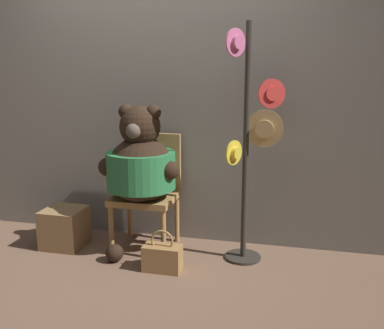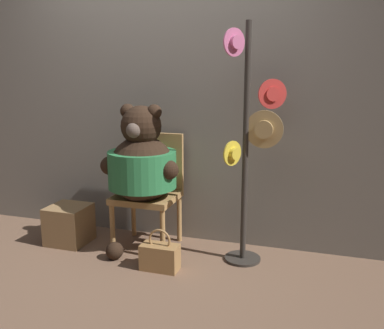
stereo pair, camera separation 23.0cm
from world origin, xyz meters
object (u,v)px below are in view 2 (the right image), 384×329
chair (150,186)px  hat_display_rack (249,147)px  handbag_on_ground (160,256)px  teddy_bear (142,165)px

chair → hat_display_rack: hat_display_rack is taller
chair → handbag_on_ground: size_ratio=2.96×
hat_display_rack → handbag_on_ground: (-0.58, -0.34, -0.79)m
hat_display_rack → handbag_on_ground: hat_display_rack is taller
teddy_bear → hat_display_rack: size_ratio=0.67×
teddy_bear → handbag_on_ground: bearing=-48.4°
chair → handbag_on_ground: 0.65m
chair → teddy_bear: bearing=-90.0°
chair → handbag_on_ground: bearing=-59.8°
chair → hat_display_rack: bearing=-7.4°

